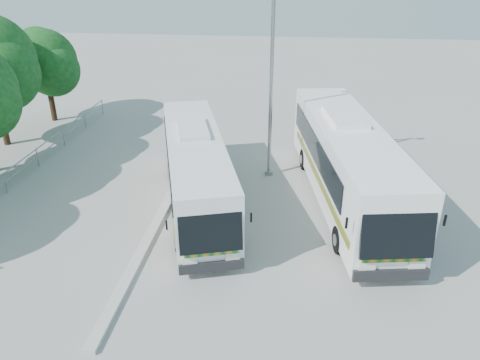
# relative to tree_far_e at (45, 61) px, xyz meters

# --- Properties ---
(ground) EXTENTS (100.00, 100.00, 0.00)m
(ground) POSITION_rel_tree_far_e_xyz_m (12.63, -13.30, -3.89)
(ground) COLOR #989893
(ground) RESTS_ON ground
(kerb_divider) EXTENTS (0.40, 16.00, 0.15)m
(kerb_divider) POSITION_rel_tree_far_e_xyz_m (10.33, -11.30, -3.81)
(kerb_divider) COLOR #B2B2AD
(kerb_divider) RESTS_ON ground
(railing) EXTENTS (0.06, 22.00, 1.00)m
(railing) POSITION_rel_tree_far_e_xyz_m (2.63, -9.30, -3.15)
(railing) COLOR gray
(railing) RESTS_ON ground
(tree_far_e) EXTENTS (4.54, 4.28, 5.92)m
(tree_far_e) POSITION_rel_tree_far_e_xyz_m (0.00, 0.00, 0.00)
(tree_far_e) COLOR #382314
(tree_far_e) RESTS_ON ground
(coach_main) EXTENTS (5.25, 11.31, 3.09)m
(coach_main) POSITION_rel_tree_far_e_xyz_m (11.64, -10.31, -2.19)
(coach_main) COLOR silver
(coach_main) RESTS_ON ground
(coach_adjacent) EXTENTS (4.51, 12.86, 3.50)m
(coach_adjacent) POSITION_rel_tree_far_e_xyz_m (18.11, -9.32, -1.97)
(coach_adjacent) COLOR white
(coach_adjacent) RESTS_ON ground
(lamppost) EXTENTS (2.09, 0.68, 8.63)m
(lamppost) POSITION_rel_tree_far_e_xyz_m (14.63, -6.95, 0.88)
(lamppost) COLOR gray
(lamppost) RESTS_ON ground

